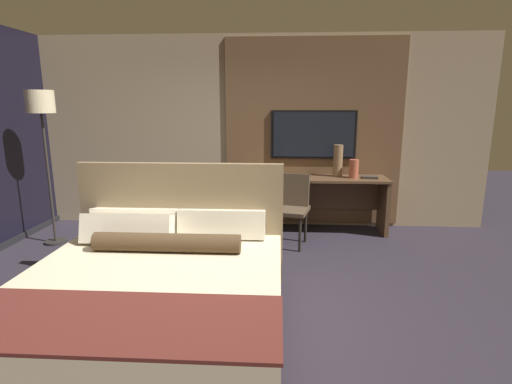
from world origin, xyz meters
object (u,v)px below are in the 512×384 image
at_px(desk_chair, 290,202).
at_px(book, 370,177).
at_px(floor_lamp, 42,115).
at_px(tv, 313,135).
at_px(vase_tall, 338,161).
at_px(vase_short, 354,169).
at_px(desk, 313,194).
at_px(bed, 154,292).

distance_m(desk_chair, book, 1.26).
height_order(floor_lamp, book, floor_lamp).
height_order(tv, vase_tall, tv).
distance_m(desk_chair, vase_short, 1.11).
distance_m(tv, vase_tall, 0.53).
distance_m(tv, vase_short, 0.77).
xyz_separation_m(vase_short, book, (0.22, -0.02, -0.11)).
bearing_deg(desk, vase_tall, 9.20).
relative_size(floor_lamp, book, 8.28).
bearing_deg(desk_chair, floor_lamp, -162.59).
relative_size(vase_tall, book, 1.89).
xyz_separation_m(floor_lamp, vase_tall, (3.82, 0.82, -0.66)).
relative_size(desk, vase_short, 8.00).
xyz_separation_m(bed, book, (2.28, 2.65, 0.49)).
relative_size(tv, book, 5.16).
xyz_separation_m(tv, book, (0.78, -0.30, -0.57)).
height_order(desk, desk_chair, desk_chair).
distance_m(vase_tall, book, 0.50).
height_order(bed, floor_lamp, floor_lamp).
height_order(desk, book, book).
bearing_deg(desk_chair, tv, 80.40).
height_order(desk_chair, vase_short, vase_short).
distance_m(bed, floor_lamp, 3.10).
bearing_deg(vase_tall, bed, -123.56).
bearing_deg(vase_short, vase_tall, 152.44).
height_order(desk, vase_tall, vase_tall).
bearing_deg(tv, floor_lamp, -164.11).
xyz_separation_m(tv, floor_lamp, (-3.47, -0.99, 0.30)).
bearing_deg(floor_lamp, desk_chair, 3.41).
relative_size(bed, vase_short, 8.36).
bearing_deg(tv, book, -21.29).
height_order(vase_tall, vase_short, vase_tall).
height_order(floor_lamp, vase_tall, floor_lamp).
bearing_deg(desk, vase_short, -5.55).
relative_size(bed, floor_lamp, 1.09).
bearing_deg(vase_short, floor_lamp, -170.07).
bearing_deg(desk, book, -5.50).
bearing_deg(desk_chair, bed, -104.09).
bearing_deg(desk_chair, vase_tall, 56.13).
height_order(tv, desk_chair, tv).
relative_size(tv, desk_chair, 1.35).
bearing_deg(vase_short, desk_chair, -150.19).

